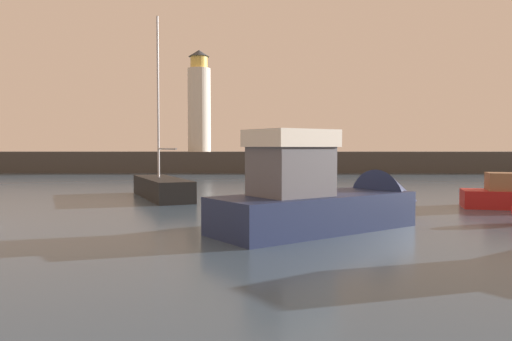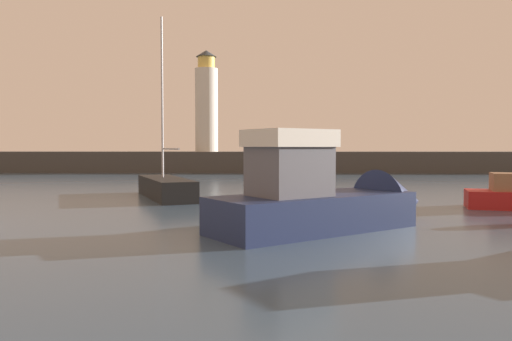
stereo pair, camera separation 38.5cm
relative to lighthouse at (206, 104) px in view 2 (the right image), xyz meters
name	(u,v)px [view 2 (the right image)]	position (x,y,z in m)	size (l,w,h in m)	color
ground_plane	(268,196)	(6.99, -26.88, -7.57)	(220.00, 220.00, 0.00)	#384C60
breakwater	(270,162)	(6.99, 0.00, -6.43)	(69.12, 5.63, 2.27)	#423F3D
lighthouse	(206,104)	(0.00, 0.00, 0.00)	(2.52, 2.52, 11.18)	silver
motorboat_2	(340,200)	(9.48, -37.85, -6.62)	(8.74, 7.31, 3.91)	#1E284C
sailboat_moored	(166,187)	(1.40, -28.15, -6.98)	(4.57, 7.36, 9.91)	black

